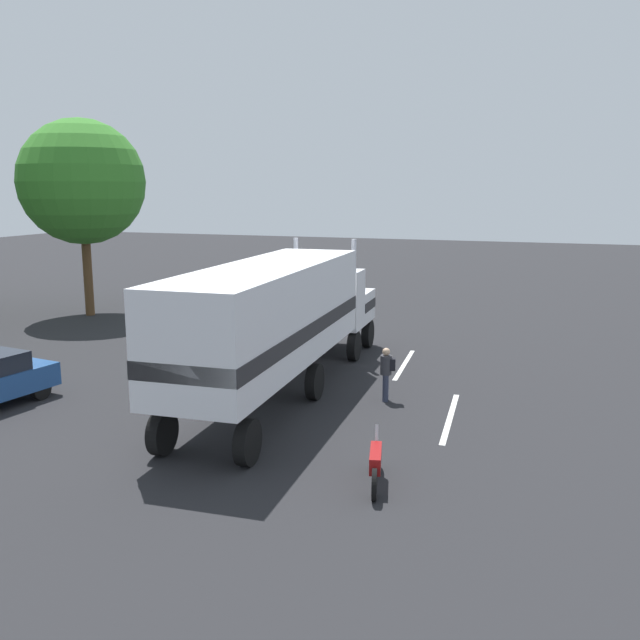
% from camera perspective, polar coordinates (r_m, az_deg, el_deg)
% --- Properties ---
extents(ground_plane, '(120.00, 120.00, 0.00)m').
position_cam_1_polar(ground_plane, '(26.47, -0.22, -2.86)').
color(ground_plane, '#232326').
extents(lane_stripe_near, '(4.40, 0.48, 0.01)m').
position_cam_1_polar(lane_stripe_near, '(25.15, 7.00, -3.67)').
color(lane_stripe_near, silver).
rests_on(lane_stripe_near, ground_plane).
extents(lane_stripe_mid, '(4.40, 0.46, 0.01)m').
position_cam_1_polar(lane_stripe_mid, '(19.69, 10.73, -7.94)').
color(lane_stripe_mid, silver).
rests_on(lane_stripe_mid, ground_plane).
extents(semi_truck, '(14.28, 3.59, 4.50)m').
position_cam_1_polar(semi_truck, '(20.82, -3.27, 0.44)').
color(semi_truck, white).
rests_on(semi_truck, ground_plane).
extents(person_bystander, '(0.36, 0.47, 1.63)m').
position_cam_1_polar(person_bystander, '(20.67, 5.53, -4.31)').
color(person_bystander, '#2D3347').
rests_on(person_bystander, ground_plane).
extents(motorcycle, '(2.08, 0.58, 1.12)m').
position_cam_1_polar(motorcycle, '(15.12, 4.62, -11.77)').
color(motorcycle, black).
rests_on(motorcycle, ground_plane).
extents(tree_left, '(6.06, 6.06, 9.61)m').
position_cam_1_polar(tree_left, '(35.93, -19.12, 10.74)').
color(tree_left, brown).
rests_on(tree_left, ground_plane).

